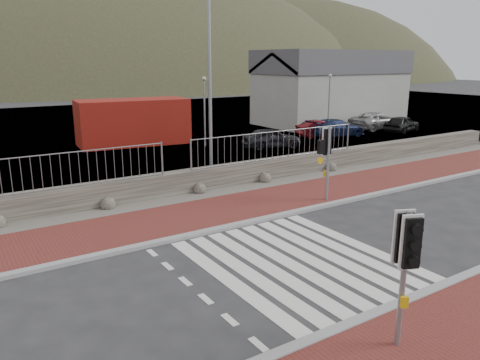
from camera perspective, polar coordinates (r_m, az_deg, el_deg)
ground at (r=12.45m, az=7.01°, el=-9.68°), size 220.00×220.00×0.00m
sidewalk_far at (r=15.90m, az=-3.43°, el=-4.01°), size 40.00×3.00×0.08m
kerb_near at (r=10.57m, az=17.82°, el=-14.65°), size 40.00×0.25×0.12m
kerb_far at (r=14.68m, az=-0.52°, el=-5.54°), size 40.00×0.25×0.12m
zebra_crossing at (r=12.45m, az=7.01°, el=-9.65°), size 4.62×5.60×0.01m
gravel_strip at (r=17.59m, az=-6.65°, el=-2.29°), size 40.00×1.50×0.06m
stone_wall at (r=18.18m, az=-7.81°, el=-0.41°), size 40.00×0.60×0.90m
railing at (r=17.74m, az=-7.75°, el=3.77°), size 18.07×0.07×1.22m
quay at (r=37.63m, az=-21.40°, el=5.71°), size 120.00×40.00×0.50m
harbor_building at (r=39.62m, az=11.08°, el=11.09°), size 12.20×6.20×5.80m
hills_backdrop at (r=101.55m, az=-23.61°, el=-2.88°), size 254.00×90.00×100.00m
traffic_signal_near at (r=8.58m, az=19.55°, el=-8.11°), size 0.43×0.35×2.61m
traffic_signal_far at (r=17.06m, az=10.66°, el=3.86°), size 0.67×0.28×2.76m
streetlight at (r=19.30m, az=-3.37°, el=12.74°), size 1.70×0.33×8.00m
shipping_container at (r=29.65m, az=-12.89°, el=6.92°), size 6.84×3.43×2.74m
car_a at (r=27.76m, az=3.86°, el=5.13°), size 3.73×2.35×1.18m
car_b at (r=32.14m, az=9.92°, el=6.17°), size 3.62×2.08×1.13m
car_c at (r=32.56m, az=11.63°, el=6.26°), size 4.32×2.22×1.20m
car_d at (r=36.84m, az=16.39°, el=6.96°), size 4.65×2.22×1.28m
car_e at (r=35.82m, az=19.12°, el=6.48°), size 3.74×2.22×1.19m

